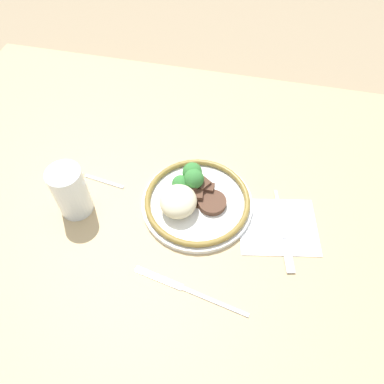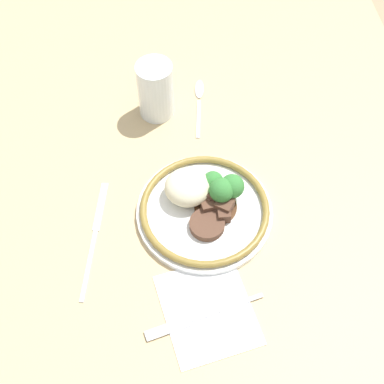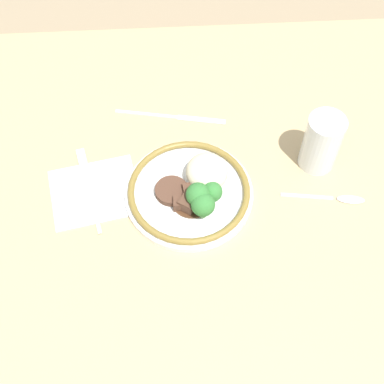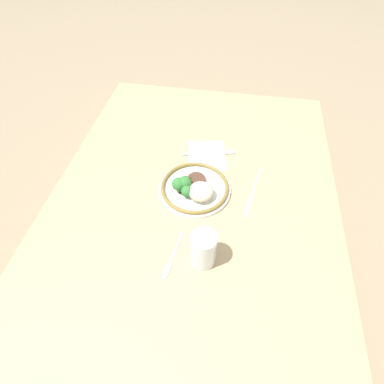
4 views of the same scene
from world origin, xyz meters
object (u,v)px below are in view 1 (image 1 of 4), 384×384
Objects in this scene: plate at (194,199)px; fork at (284,237)px; knife at (186,289)px; juice_glass at (71,193)px; spoon at (81,174)px.

fork is at bearing 167.93° from plate.
plate is 1.05× the size of knife.
juice_glass reaches higher than knife.
fork is (-0.19, 0.04, -0.02)m from plate.
juice_glass is at bearing -100.86° from fork.
knife is at bearing 152.30° from spoon.
plate is at bearing -71.04° from knife.
fork is at bearing -177.19° from juice_glass.
juice_glass is 0.77× the size of spoon.
spoon is (0.03, -0.09, -0.05)m from juice_glass.
juice_glass is 0.29m from knife.
juice_glass is 0.10m from spoon.
juice_glass is (0.24, 0.06, 0.03)m from plate.
fork is at bearing -127.76° from knife.
spoon is (0.46, -0.06, -0.00)m from fork.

